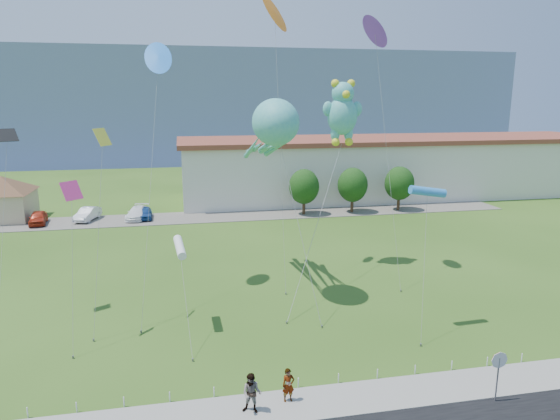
{
  "coord_description": "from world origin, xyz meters",
  "views": [
    {
      "loc": [
        -4.03,
        -22.12,
        13.46
      ],
      "look_at": [
        1.96,
        8.0,
        6.61
      ],
      "focal_mm": 32.0,
      "sensor_mm": 36.0,
      "label": 1
    }
  ],
  "objects_px": {
    "parked_car_blue": "(145,213)",
    "parked_car_silver": "(87,214)",
    "warehouse": "(396,166)",
    "pedestrian_right": "(252,393)",
    "parked_car_red": "(38,218)",
    "teddy_bear_kite": "(342,111)",
    "pedestrian_left": "(288,385)",
    "stop_sign": "(499,365)",
    "parked_car_white": "(137,213)",
    "pavilion": "(2,194)",
    "octopus_kite": "(272,133)"
  },
  "relations": [
    {
      "from": "pedestrian_left",
      "to": "parked_car_red",
      "type": "xyz_separation_m",
      "value": [
        -19.95,
        37.44,
        -0.12
      ]
    },
    {
      "from": "parked_car_silver",
      "to": "teddy_bear_kite",
      "type": "xyz_separation_m",
      "value": [
        23.21,
        -19.97,
        11.76
      ]
    },
    {
      "from": "parked_car_silver",
      "to": "parked_car_blue",
      "type": "bearing_deg",
      "value": 10.51
    },
    {
      "from": "stop_sign",
      "to": "pedestrian_left",
      "type": "bearing_deg",
      "value": 168.99
    },
    {
      "from": "parked_car_red",
      "to": "parked_car_silver",
      "type": "distance_m",
      "value": 5.06
    },
    {
      "from": "pedestrian_right",
      "to": "parked_car_red",
      "type": "distance_m",
      "value": 42.1
    },
    {
      "from": "parked_car_blue",
      "to": "teddy_bear_kite",
      "type": "height_order",
      "value": "teddy_bear_kite"
    },
    {
      "from": "pavilion",
      "to": "octopus_kite",
      "type": "relative_size",
      "value": 0.68
    },
    {
      "from": "pavilion",
      "to": "pedestrian_right",
      "type": "relative_size",
      "value": 5.07
    },
    {
      "from": "warehouse",
      "to": "pedestrian_left",
      "type": "distance_m",
      "value": 53.16
    },
    {
      "from": "pavilion",
      "to": "parked_car_red",
      "type": "relative_size",
      "value": 2.22
    },
    {
      "from": "stop_sign",
      "to": "pedestrian_right",
      "type": "bearing_deg",
      "value": 173.32
    },
    {
      "from": "parked_car_white",
      "to": "parked_car_blue",
      "type": "height_order",
      "value": "parked_car_white"
    },
    {
      "from": "warehouse",
      "to": "pedestrian_right",
      "type": "xyz_separation_m",
      "value": [
        -27.46,
        -46.92,
        -3.12
      ]
    },
    {
      "from": "parked_car_red",
      "to": "octopus_kite",
      "type": "height_order",
      "value": "octopus_kite"
    },
    {
      "from": "warehouse",
      "to": "pedestrian_right",
      "type": "relative_size",
      "value": 33.63
    },
    {
      "from": "parked_car_silver",
      "to": "parked_car_blue",
      "type": "distance_m",
      "value": 6.32
    },
    {
      "from": "pavilion",
      "to": "parked_car_silver",
      "type": "distance_m",
      "value": 9.8
    },
    {
      "from": "pedestrian_right",
      "to": "parked_car_red",
      "type": "bearing_deg",
      "value": 137.82
    },
    {
      "from": "pavilion",
      "to": "warehouse",
      "type": "distance_m",
      "value": 50.37
    },
    {
      "from": "octopus_kite",
      "to": "parked_car_silver",
      "type": "bearing_deg",
      "value": 123.62
    },
    {
      "from": "stop_sign",
      "to": "parked_car_white",
      "type": "height_order",
      "value": "stop_sign"
    },
    {
      "from": "parked_car_red",
      "to": "teddy_bear_kite",
      "type": "bearing_deg",
      "value": -41.3
    },
    {
      "from": "stop_sign",
      "to": "pedestrian_right",
      "type": "distance_m",
      "value": 11.07
    },
    {
      "from": "stop_sign",
      "to": "pedestrian_right",
      "type": "xyz_separation_m",
      "value": [
        -10.96,
        1.28,
        -0.86
      ]
    },
    {
      "from": "pedestrian_left",
      "to": "pavilion",
      "type": "bearing_deg",
      "value": 116.29
    },
    {
      "from": "warehouse",
      "to": "pedestrian_right",
      "type": "height_order",
      "value": "warehouse"
    },
    {
      "from": "pavilion",
      "to": "octopus_kite",
      "type": "xyz_separation_m",
      "value": [
        25.98,
        -27.17,
        8.25
      ]
    },
    {
      "from": "parked_car_red",
      "to": "stop_sign",
      "type": "bearing_deg",
      "value": -60.56
    },
    {
      "from": "stop_sign",
      "to": "parked_car_blue",
      "type": "xyz_separation_m",
      "value": [
        -17.9,
        39.55,
        -1.15
      ]
    },
    {
      "from": "pedestrian_left",
      "to": "parked_car_silver",
      "type": "relative_size",
      "value": 0.36
    },
    {
      "from": "warehouse",
      "to": "parked_car_white",
      "type": "relative_size",
      "value": 12.91
    },
    {
      "from": "pedestrian_left",
      "to": "warehouse",
      "type": "bearing_deg",
      "value": 56.3
    },
    {
      "from": "warehouse",
      "to": "parked_car_white",
      "type": "bearing_deg",
      "value": -166.42
    },
    {
      "from": "parked_car_white",
      "to": "octopus_kite",
      "type": "height_order",
      "value": "octopus_kite"
    },
    {
      "from": "parked_car_red",
      "to": "parked_car_blue",
      "type": "relative_size",
      "value": 1.07
    },
    {
      "from": "teddy_bear_kite",
      "to": "pavilion",
      "type": "bearing_deg",
      "value": 145.85
    },
    {
      "from": "pedestrian_right",
      "to": "teddy_bear_kite",
      "type": "relative_size",
      "value": 0.12
    },
    {
      "from": "octopus_kite",
      "to": "parked_car_white",
      "type": "bearing_deg",
      "value": 114.42
    },
    {
      "from": "warehouse",
      "to": "stop_sign",
      "type": "xyz_separation_m",
      "value": [
        -16.5,
        -48.21,
        -2.26
      ]
    },
    {
      "from": "octopus_kite",
      "to": "teddy_bear_kite",
      "type": "relative_size",
      "value": 0.9
    },
    {
      "from": "teddy_bear_kite",
      "to": "warehouse",
      "type": "bearing_deg",
      "value": 58.09
    },
    {
      "from": "pedestrian_right",
      "to": "stop_sign",
      "type": "bearing_deg",
      "value": 15.5
    },
    {
      "from": "parked_car_silver",
      "to": "parked_car_white",
      "type": "relative_size",
      "value": 0.92
    },
    {
      "from": "pavilion",
      "to": "parked_car_red",
      "type": "xyz_separation_m",
      "value": [
        4.32,
        -2.97,
        -2.26
      ]
    },
    {
      "from": "parked_car_blue",
      "to": "teddy_bear_kite",
      "type": "bearing_deg",
      "value": -50.93
    },
    {
      "from": "parked_car_white",
      "to": "teddy_bear_kite",
      "type": "distance_m",
      "value": 28.92
    },
    {
      "from": "warehouse",
      "to": "stop_sign",
      "type": "height_order",
      "value": "warehouse"
    },
    {
      "from": "parked_car_blue",
      "to": "parked_car_silver",
      "type": "bearing_deg",
      "value": 172.93
    },
    {
      "from": "parked_car_white",
      "to": "octopus_kite",
      "type": "relative_size",
      "value": 0.35
    }
  ]
}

